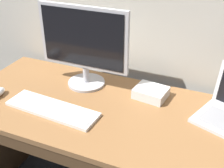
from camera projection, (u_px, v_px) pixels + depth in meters
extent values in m
cube|color=olive|center=(142.00, 120.00, 1.34)|extent=(1.82, 0.65, 0.03)
cube|color=#4E351E|center=(2.00, 132.00, 1.81)|extent=(0.04, 0.60, 0.68)
cylinder|color=#B7B7BC|center=(87.00, 83.00, 1.59)|extent=(0.20, 0.20, 0.01)
cylinder|color=#B7B7BC|center=(86.00, 74.00, 1.56)|extent=(0.03, 0.03, 0.09)
cube|color=#B7B7BC|center=(83.00, 38.00, 1.45)|extent=(0.48, 0.02, 0.32)
cube|color=black|center=(82.00, 39.00, 1.44)|extent=(0.44, 0.00, 0.29)
cube|color=white|center=(52.00, 109.00, 1.37)|extent=(0.46, 0.17, 0.02)
cube|color=silver|center=(52.00, 107.00, 1.37)|extent=(0.43, 0.14, 0.00)
cube|color=silver|center=(151.00, 93.00, 1.46)|extent=(0.17, 0.15, 0.05)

